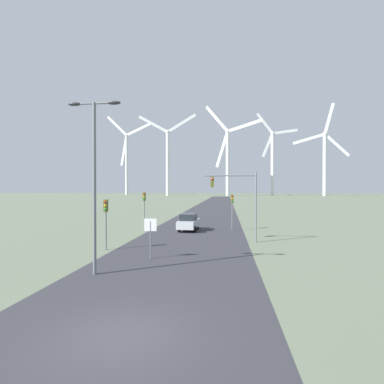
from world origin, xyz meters
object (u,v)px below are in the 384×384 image
object	(u,v)px
streetlamp	(94,165)
traffic_light_post_near_right	(232,204)
stop_sign_near	(150,231)
traffic_light_post_near_left	(106,213)
wind_turbine_center	(228,154)
traffic_light_mast_overhead	(238,193)
car_approaching	(189,222)
wind_turbine_left	(168,155)
wind_turbine_right	(272,157)
wind_turbine_far_right	(325,157)
wind_turbine_far_left	(127,157)
traffic_light_post_mid_left	(144,203)

from	to	relation	value
streetlamp	traffic_light_post_near_right	xyz separation A→B (m)	(7.49, 17.86, -2.90)
stop_sign_near	traffic_light_post_near_left	bearing A→B (deg)	149.32
wind_turbine_center	traffic_light_mast_overhead	bearing A→B (deg)	-89.87
car_approaching	wind_turbine_left	bearing A→B (deg)	102.06
wind_turbine_right	wind_turbine_center	bearing A→B (deg)	-146.43
traffic_light_post_near_right	wind_turbine_far_right	bearing A→B (deg)	69.70
traffic_light_post_near_right	traffic_light_mast_overhead	world-z (taller)	traffic_light_mast_overhead
traffic_light_mast_overhead	wind_turbine_far_left	bearing A→B (deg)	111.40
car_approaching	wind_turbine_right	xyz separation A→B (m)	(35.22, 178.25, 25.22)
streetlamp	car_approaching	distance (m)	17.81
wind_turbine_left	traffic_light_mast_overhead	bearing A→B (deg)	-76.75
car_approaching	wind_turbine_right	size ratio (longest dim) A/B	0.07
wind_turbine_right	wind_turbine_left	bearing A→B (deg)	-165.49
traffic_light_post_near_right	wind_turbine_right	bearing A→B (deg)	80.22
streetlamp	wind_turbine_center	distance (m)	176.19
traffic_light_post_near_right	stop_sign_near	bearing A→B (deg)	-111.25
stop_sign_near	wind_turbine_left	size ratio (longest dim) A/B	0.05
stop_sign_near	car_approaching	distance (m)	13.17
traffic_light_mast_overhead	wind_turbine_far_right	size ratio (longest dim) A/B	0.10
traffic_light_post_near_left	wind_turbine_right	world-z (taller)	wind_turbine_right
traffic_light_post_near_left	wind_turbine_far_left	bearing A→B (deg)	108.55
stop_sign_near	wind_turbine_left	xyz separation A→B (m)	(-33.45, 173.39, 24.51)
stop_sign_near	traffic_light_post_near_right	size ratio (longest dim) A/B	0.67
streetlamp	wind_turbine_far_left	bearing A→B (deg)	108.53
wind_turbine_far_right	wind_turbine_center	bearing A→B (deg)	-172.79
traffic_light_mast_overhead	streetlamp	bearing A→B (deg)	-126.51
traffic_light_post_near_left	car_approaching	distance (m)	11.91
wind_turbine_right	traffic_light_post_near_left	bearing A→B (deg)	-101.95
traffic_light_post_mid_left	wind_turbine_far_right	bearing A→B (deg)	67.00
traffic_light_mast_overhead	wind_turbine_far_left	size ratio (longest dim) A/B	0.09
wind_turbine_far_right	wind_turbine_far_left	bearing A→B (deg)	168.69
wind_turbine_far_left	wind_turbine_center	bearing A→B (deg)	-24.49
streetlamp	traffic_light_post_mid_left	distance (m)	17.00
wind_turbine_far_right	wind_turbine_right	bearing A→B (deg)	157.47
traffic_light_post_near_right	wind_turbine_far_left	xyz separation A→B (m)	(-77.99, 192.48, 26.33)
wind_turbine_far_left	traffic_light_post_near_right	bearing A→B (deg)	-67.94
traffic_light_mast_overhead	wind_turbine_far_left	xyz separation A→B (m)	(-78.31, 199.78, 24.99)
wind_turbine_left	traffic_light_post_near_left	bearing A→B (deg)	-80.23
traffic_light_mast_overhead	wind_turbine_right	xyz separation A→B (m)	(30.23, 184.59, 21.95)
traffic_light_post_near_left	traffic_light_mast_overhead	size ratio (longest dim) A/B	0.63
stop_sign_near	car_approaching	world-z (taller)	stop_sign_near
wind_turbine_right	streetlamp	bearing A→B (deg)	-101.03
wind_turbine_far_left	wind_turbine_left	size ratio (longest dim) A/B	1.17
wind_turbine_far_left	wind_turbine_far_right	world-z (taller)	wind_turbine_far_left
streetlamp	traffic_light_post_near_right	size ratio (longest dim) A/B	2.34
traffic_light_post_mid_left	car_approaching	world-z (taller)	traffic_light_post_mid_left
traffic_light_post_near_right	traffic_light_mast_overhead	xyz separation A→B (m)	(0.32, -7.30, 1.34)
streetlamp	traffic_light_post_mid_left	size ratio (longest dim) A/B	2.21
wind_turbine_left	stop_sign_near	bearing A→B (deg)	-79.08
wind_turbine_far_left	wind_turbine_center	distance (m)	85.69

